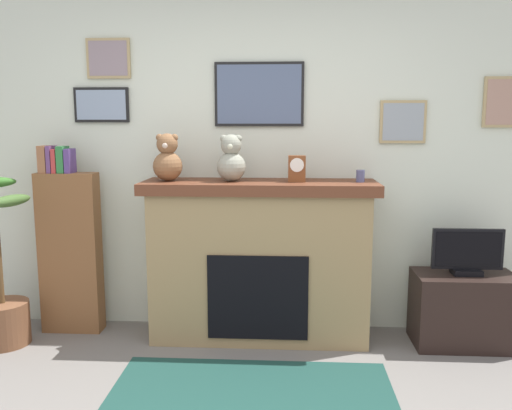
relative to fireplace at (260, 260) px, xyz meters
The scene contains 11 objects.
back_wall 0.78m from the fireplace, 106.22° to the left, with size 5.20×0.15×2.60m.
fireplace is the anchor object (origin of this frame).
bookshelf 1.45m from the fireplace, behind, with size 0.45×0.16×1.42m.
potted_plant 1.88m from the fireplace, behind, with size 0.51×0.52×1.20m.
tv_stand 1.51m from the fireplace, ahead, with size 0.71×0.40×0.52m, color black.
television 1.48m from the fireplace, ahead, with size 0.49×0.14×0.33m.
area_rug 1.09m from the fireplace, 90.00° to the right, with size 1.69×0.99×0.01m, color #1A3F38.
candle_jar 0.95m from the fireplace, ahead, with size 0.06×0.06×0.09m, color #4C517A.
mantel_clock 0.73m from the fireplace, ahead, with size 0.12×0.09×0.19m.
teddy_bear_tan 0.99m from the fireplace, behind, with size 0.21×0.21×0.34m.
teddy_bear_brown 0.76m from the fireplace, behind, with size 0.21×0.21×0.34m.
Camera 1 is at (0.29, -2.08, 1.59)m, focal length 37.21 mm.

